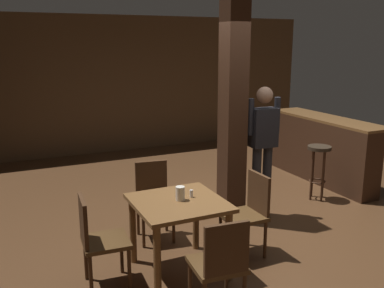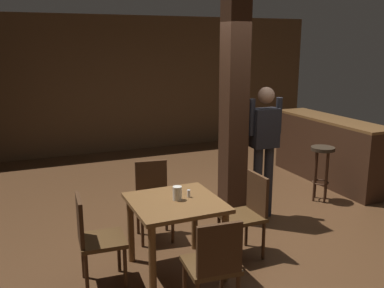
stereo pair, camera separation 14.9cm
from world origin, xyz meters
name	(u,v)px [view 1 (the left image)]	position (x,y,z in m)	size (l,w,h in m)	color
ground_plane	(248,226)	(0.00, 0.00, 0.00)	(10.80, 10.80, 0.00)	#4C301C
wall_back	(136,84)	(0.00, 4.50, 1.40)	(8.00, 0.10, 2.80)	brown
pillar	(233,113)	(-0.06, 0.34, 1.40)	(0.28, 0.28, 2.80)	#382114
dining_table	(179,214)	(-1.22, -0.62, 0.61)	(0.87, 0.87, 0.75)	brown
chair_south	(220,263)	(-1.21, -1.47, 0.51)	(0.46, 0.46, 0.89)	#4C3319
chair_east	(249,210)	(-0.39, -0.61, 0.51)	(0.42, 0.42, 0.89)	#4C3319
chair_north	(154,196)	(-1.17, 0.23, 0.51)	(0.47, 0.47, 0.89)	#4C3319
chair_west	(97,237)	(-2.02, -0.58, 0.51)	(0.45, 0.45, 0.89)	#4C3319
napkin_cup	(180,193)	(-1.19, -0.61, 0.82)	(0.09, 0.09, 0.14)	silver
salt_shaker	(191,194)	(-1.06, -0.58, 0.79)	(0.03, 0.03, 0.08)	silver
standing_person	(263,143)	(0.33, 0.22, 1.00)	(0.47, 0.22, 1.72)	black
bar_counter	(321,149)	(2.06, 1.07, 0.54)	(0.56, 2.23, 1.06)	brown
bar_stool_near	(319,160)	(1.44, 0.40, 0.59)	(0.34, 0.34, 0.80)	#2D2319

